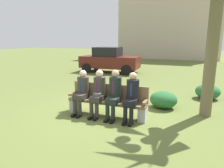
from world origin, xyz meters
The scene contains 10 objects.
ground_plane centered at (0.00, 0.00, 0.00)m, with size 80.00×80.00×0.00m, color #5A6730.
park_bench centered at (0.09, -0.21, 0.44)m, with size 2.31×0.44×0.90m.
seated_man_leftmost centered at (-0.67, -0.34, 0.72)m, with size 0.34×0.72×1.28m.
seated_man_centerleft centered at (-0.14, -0.34, 0.73)m, with size 0.34×0.72×1.31m.
seated_man_centerright centered at (0.34, -0.33, 0.75)m, with size 0.34×0.72×1.35m.
seated_man_rightmost centered at (0.85, -0.34, 0.73)m, with size 0.34×0.72×1.31m.
shrub_near_bench centered at (2.91, 2.65, 0.27)m, with size 0.87×0.80×0.54m, color #296332.
shrub_mid_lawn centered at (1.52, 1.02, 0.27)m, with size 0.86×0.79×0.54m, color #26602F.
parked_car_near centered at (-2.84, 7.05, 0.84)m, with size 3.95×1.80×1.68m.
building_backdrop centered at (-0.51, 21.52, 4.51)m, with size 11.67×8.04×8.97m.
Camera 1 is at (2.23, -5.24, 2.14)m, focal length 31.74 mm.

